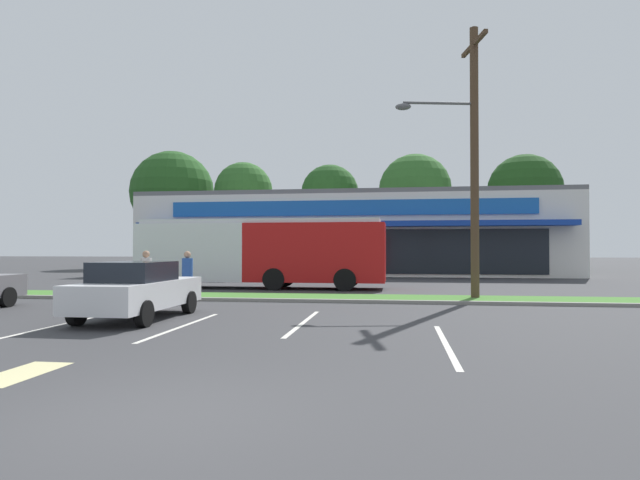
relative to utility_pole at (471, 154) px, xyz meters
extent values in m
plane|color=#38383A|center=(-5.35, -14.19, -5.29)|extent=(240.00, 240.00, 0.00)
cube|color=#427A2D|center=(-5.35, -0.19, -5.23)|extent=(56.00, 2.20, 0.12)
cube|color=gray|center=(-5.35, -1.41, -5.23)|extent=(56.00, 0.24, 0.12)
cube|color=silver|center=(-10.80, -8.38, -5.28)|extent=(0.12, 4.80, 0.01)
cube|color=silver|center=(-7.75, -7.51, -5.28)|extent=(0.12, 4.80, 0.01)
cube|color=silver|center=(-4.99, -6.51, -5.28)|extent=(0.12, 4.80, 0.01)
cube|color=silver|center=(-1.71, -9.06, -5.28)|extent=(0.12, 4.80, 0.01)
cube|color=beige|center=(-8.21, -12.49, -5.28)|extent=(0.70, 1.60, 0.01)
cube|color=silver|center=(-5.91, 21.01, -2.46)|extent=(30.65, 10.20, 5.65)
cube|color=black|center=(-5.91, 15.87, -3.59)|extent=(25.75, 0.08, 2.94)
cube|color=#14389E|center=(-5.91, 15.21, -1.78)|extent=(28.82, 1.40, 0.35)
cube|color=#1959AD|center=(-5.91, 15.83, -0.65)|extent=(24.52, 0.16, 1.02)
cube|color=slate|center=(-5.91, 21.01, 0.51)|extent=(30.65, 10.20, 0.30)
cylinder|color=#473323|center=(-25.25, 31.75, -3.03)|extent=(0.44, 0.44, 4.50)
sphere|color=#23511E|center=(-25.25, 31.75, 2.36)|extent=(8.38, 8.38, 8.38)
cylinder|color=#473323|center=(-17.66, 31.36, -2.57)|extent=(0.44, 0.44, 5.43)
sphere|color=#2D6026|center=(-17.66, 31.36, 2.30)|extent=(5.77, 5.77, 5.77)
cylinder|color=#473323|center=(-9.17, 32.52, -2.66)|extent=(0.44, 0.44, 5.25)
sphere|color=#23511E|center=(-9.17, 32.52, 2.10)|extent=(5.68, 5.68, 5.68)
cylinder|color=#473323|center=(-0.91, 30.92, -2.86)|extent=(0.44, 0.44, 4.85)
sphere|color=#2D6026|center=(-0.91, 30.92, 2.11)|extent=(6.78, 6.78, 6.78)
cylinder|color=#473323|center=(8.86, 30.47, -2.96)|extent=(0.44, 0.44, 4.65)
sphere|color=#1E4719|center=(8.86, 30.47, 1.84)|extent=(6.61, 6.61, 6.61)
cylinder|color=#4C3826|center=(0.14, 0.03, -0.35)|extent=(0.30, 0.30, 9.88)
cube|color=#4C3826|center=(0.14, 0.03, 3.99)|extent=(0.62, 2.38, 0.14)
cylinder|color=#59595B|center=(-1.13, -0.23, 1.83)|extent=(2.57, 0.62, 0.10)
ellipsoid|color=#59595B|center=(-2.41, -0.49, 1.68)|extent=(0.56, 0.32, 0.24)
cube|color=#B71414|center=(-6.37, 4.90, -3.59)|extent=(6.43, 2.56, 2.70)
cube|color=silver|center=(-12.21, 4.91, -3.59)|extent=(5.26, 2.56, 2.70)
cube|color=silver|center=(-9.00, 4.91, -2.14)|extent=(11.22, 2.31, 0.20)
cube|color=black|center=(-9.00, 6.21, -3.10)|extent=(10.75, 0.08, 1.19)
cube|color=black|center=(-14.87, 4.92, -3.26)|extent=(0.06, 2.17, 1.51)
cylinder|color=black|center=(-13.09, 3.74, -4.79)|extent=(1.00, 0.30, 1.00)
cylinder|color=black|center=(-13.09, 6.09, -4.79)|extent=(1.00, 0.30, 1.00)
cylinder|color=black|center=(-8.13, 3.73, -4.79)|extent=(1.00, 0.30, 1.00)
cylinder|color=black|center=(-8.12, 6.08, -4.79)|extent=(1.00, 0.30, 1.00)
cylinder|color=black|center=(-4.91, 3.73, -4.79)|extent=(1.00, 0.30, 1.00)
cylinder|color=black|center=(-4.91, 6.08, -4.79)|extent=(1.00, 0.30, 1.00)
cube|color=brown|center=(-12.82, -2.03, -4.84)|extent=(1.60, 0.45, 0.06)
cube|color=brown|center=(-12.82, -2.23, -4.56)|extent=(1.60, 0.06, 0.44)
cube|color=#333338|center=(-12.21, -2.03, -5.06)|extent=(0.08, 0.36, 0.45)
cube|color=#333338|center=(-13.43, -2.03, -5.06)|extent=(0.08, 0.36, 0.45)
cube|color=silver|center=(-9.46, -6.40, -4.62)|extent=(1.82, 4.47, 0.69)
cube|color=black|center=(-9.46, -6.63, -4.02)|extent=(1.60, 2.01, 0.51)
cylinder|color=black|center=(-10.32, -5.02, -4.97)|extent=(0.22, 0.64, 0.64)
cylinder|color=black|center=(-8.59, -5.02, -4.97)|extent=(0.22, 0.64, 0.64)
cylinder|color=black|center=(-10.32, -7.79, -4.97)|extent=(0.22, 0.64, 0.64)
cylinder|color=black|center=(-8.59, -7.79, -4.97)|extent=(0.22, 0.64, 0.64)
cylinder|color=black|center=(-14.98, -4.29, -4.97)|extent=(0.22, 0.64, 0.64)
cube|color=silver|center=(-12.41, 10.93, -4.59)|extent=(4.34, 1.75, 0.75)
cube|color=black|center=(-12.63, 10.93, -3.98)|extent=(1.95, 1.54, 0.47)
cylinder|color=black|center=(-11.07, 11.76, -4.97)|extent=(0.64, 0.22, 0.64)
cylinder|color=black|center=(-11.07, 10.10, -4.97)|extent=(0.64, 0.22, 0.64)
cylinder|color=black|center=(-13.76, 11.76, -4.97)|extent=(0.64, 0.22, 0.64)
cylinder|color=black|center=(-13.76, 10.10, -4.97)|extent=(0.64, 0.22, 0.64)
cylinder|color=#1E2338|center=(-10.97, -2.88, -4.85)|extent=(0.31, 0.31, 0.87)
cylinder|color=silver|center=(-10.97, -2.88, -4.07)|extent=(0.36, 0.36, 0.69)
sphere|color=tan|center=(-10.97, -2.88, -3.60)|extent=(0.24, 0.24, 0.24)
cylinder|color=#726651|center=(-9.66, -2.54, -4.85)|extent=(0.31, 0.31, 0.86)
cylinder|color=#264C99|center=(-9.66, -2.54, -4.08)|extent=(0.36, 0.36, 0.68)
sphere|color=tan|center=(-9.66, -2.54, -3.62)|extent=(0.24, 0.24, 0.24)
camera|label=1|loc=(-2.66, -19.73, -3.43)|focal=29.93mm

